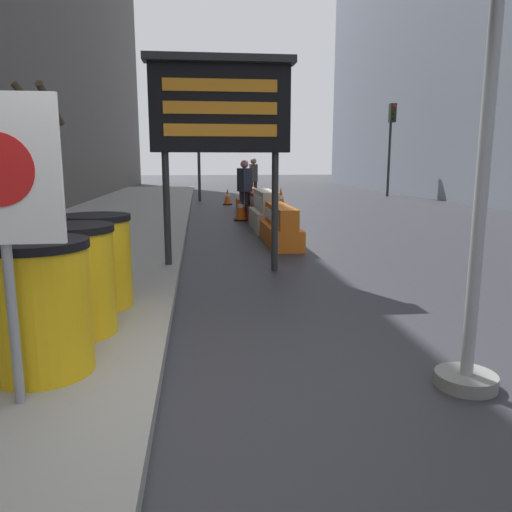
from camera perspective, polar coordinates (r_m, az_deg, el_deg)
The scene contains 19 objects.
ground_plane at distance 3.55m, azimuth -11.13°, elevation -16.53°, with size 120.00×120.00×0.00m, color #2D2D33.
bare_tree at distance 11.50m, azimuth -24.71°, elevation 10.66°, with size 1.78×2.21×3.03m.
barrel_drum_foreground at distance 3.83m, azimuth -23.44°, elevation -5.38°, with size 0.72×0.72×0.96m.
barrel_drum_middle at distance 4.60m, azimuth -20.09°, elevation -2.56°, with size 0.72×0.72×0.96m.
barrel_drum_back at distance 5.39m, azimuth -17.73°, elevation -0.55°, with size 0.72×0.72×0.96m.
warning_sign at distance 3.26m, azimuth -27.24°, elevation 6.63°, with size 0.71×0.08×1.87m.
message_board at distance 7.33m, azimuth -4.11°, elevation 16.38°, with size 2.09×0.36×3.05m.
jersey_barrier_orange_near at distance 9.85m, azimuth 2.82°, elevation 3.27°, with size 0.58×2.05×0.77m.
jersey_barrier_cream at distance 12.05m, azimuth 1.09°, elevation 4.99°, with size 0.62×1.95×0.94m.
jersey_barrier_red_striped at distance 14.14m, azimuth -0.04°, elevation 5.56°, with size 0.53×1.83×0.78m.
jersey_barrier_orange_far at distance 16.42m, azimuth -0.95°, elevation 6.30°, with size 0.64×1.98×0.80m.
traffic_cone_near at distance 13.96m, azimuth -1.71°, elevation 5.51°, with size 0.40×0.40×0.71m.
traffic_cone_mid at distance 16.78m, azimuth 2.85°, elevation 6.50°, with size 0.44×0.44×0.79m.
traffic_cone_far at distance 19.17m, azimuth -3.27°, elevation 6.78°, with size 0.35×0.35×0.62m.
traffic_light_near_curb at distance 20.96m, azimuth -6.60°, elevation 13.81°, with size 0.28×0.45×3.82m.
traffic_light_far_side at distance 24.60m, azimuth 15.19°, elevation 13.73°, with size 0.28×0.45×4.24m.
pedestrian_worker at distance 19.81m, azimuth -0.29°, elevation 9.05°, with size 0.30×0.47×1.76m.
pedestrian_passerby at distance 13.93m, azimuth -1.32°, elevation 8.11°, with size 0.40×0.50×1.66m.
steel_pole_right at distance 3.78m, azimuth 23.90°, elevation 0.56°, with size 0.44×0.44×3.33m.
Camera 1 is at (0.30, -3.15, 1.61)m, focal length 35.00 mm.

